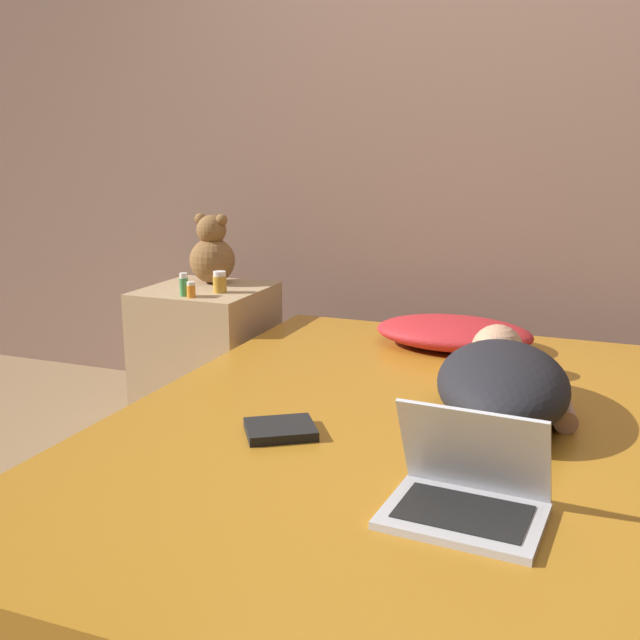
{
  "coord_description": "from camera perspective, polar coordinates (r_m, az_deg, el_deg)",
  "views": [
    {
      "loc": [
        0.42,
        -1.79,
        1.16
      ],
      "look_at": [
        -0.38,
        0.26,
        0.63
      ],
      "focal_mm": 42.0,
      "sensor_mm": 36.0,
      "label": 1
    }
  ],
  "objects": [
    {
      "name": "teddy_bear",
      "position": [
        3.13,
        -8.22,
        5.07
      ],
      "size": [
        0.19,
        0.19,
        0.29
      ],
      "color": "brown",
      "rests_on": "nightstand"
    },
    {
      "name": "person_lying",
      "position": [
        2.05,
        13.78,
        -4.44
      ],
      "size": [
        0.44,
        0.75,
        0.18
      ],
      "rotation": [
        0.0,
        0.0,
        0.18
      ],
      "color": "black",
      "rests_on": "bed"
    },
    {
      "name": "wall_back",
      "position": [
        3.13,
        14.19,
        15.74
      ],
      "size": [
        8.0,
        0.06,
        2.6
      ],
      "color": "#846656",
      "rests_on": "ground_plane"
    },
    {
      "name": "laptop",
      "position": [
        1.51,
        11.14,
        -12.65
      ],
      "size": [
        0.31,
        0.25,
        0.22
      ],
      "rotation": [
        0.0,
        0.0,
        -0.07
      ],
      "color": "silver",
      "rests_on": "bed"
    },
    {
      "name": "pillow",
      "position": [
        2.66,
        10.13,
        -0.96
      ],
      "size": [
        0.55,
        0.36,
        0.1
      ],
      "color": "red",
      "rests_on": "bed"
    },
    {
      "name": "ground_plane",
      "position": [
        2.17,
        7.26,
        -18.84
      ],
      "size": [
        12.0,
        12.0,
        0.0
      ],
      "primitive_type": "plane",
      "color": "#937551"
    },
    {
      "name": "book",
      "position": [
        1.87,
        -3.04,
        -8.32
      ],
      "size": [
        0.22,
        0.21,
        0.02
      ],
      "rotation": [
        0.0,
        0.0,
        0.58
      ],
      "color": "black",
      "rests_on": "bed"
    },
    {
      "name": "bottle_green",
      "position": [
        2.89,
        -10.34,
        2.65
      ],
      "size": [
        0.03,
        0.03,
        0.09
      ],
      "color": "#3D8E4C",
      "rests_on": "nightstand"
    },
    {
      "name": "nightstand",
      "position": [
        3.11,
        -8.57,
        -2.84
      ],
      "size": [
        0.47,
        0.47,
        0.58
      ],
      "color": "tan",
      "rests_on": "ground_plane"
    },
    {
      "name": "bottle_amber",
      "position": [
        2.93,
        -7.64,
        2.87
      ],
      "size": [
        0.05,
        0.05,
        0.08
      ],
      "color": "gold",
      "rests_on": "nightstand"
    },
    {
      "name": "bed",
      "position": [
        2.06,
        7.45,
        -13.6
      ],
      "size": [
        1.59,
        2.07,
        0.45
      ],
      "color": "#4C331E",
      "rests_on": "ground_plane"
    },
    {
      "name": "bottle_orange",
      "position": [
        2.86,
        -9.8,
        2.28
      ],
      "size": [
        0.03,
        0.03,
        0.06
      ],
      "color": "orange",
      "rests_on": "nightstand"
    }
  ]
}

